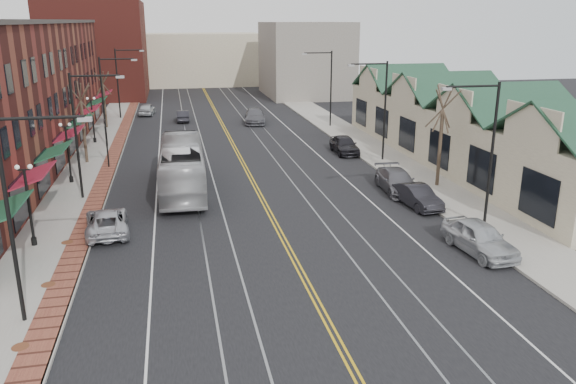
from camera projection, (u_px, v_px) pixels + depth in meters
name	position (u px, v px, depth m)	size (l,w,h in m)	color
ground	(313.00, 295.00, 23.95)	(160.00, 160.00, 0.00)	black
sidewalk_left	(83.00, 182.00, 40.33)	(4.00, 120.00, 0.15)	gray
sidewalk_right	(397.00, 166.00, 44.98)	(4.00, 120.00, 0.15)	gray
building_right	(468.00, 135.00, 45.48)	(8.00, 36.00, 4.60)	#B4A88A
backdrop_left	(97.00, 50.00, 84.35)	(14.00, 18.00, 14.00)	maroon
backdrop_mid	(200.00, 59.00, 102.22)	(22.00, 14.00, 9.00)	#B4A88A
backdrop_right	(305.00, 59.00, 86.10)	(12.00, 16.00, 11.00)	slate
streetlight_l_0	(20.00, 199.00, 20.34)	(3.33, 0.25, 8.00)	black
streetlight_l_1	(82.00, 123.00, 35.32)	(3.33, 0.25, 8.00)	black
streetlight_l_2	(107.00, 93.00, 50.30)	(3.33, 0.25, 8.00)	black
streetlight_l_3	(121.00, 76.00, 65.29)	(3.33, 0.25, 8.00)	black
streetlight_r_0	(486.00, 141.00, 30.23)	(3.33, 0.25, 8.00)	black
streetlight_r_1	(380.00, 101.00, 45.21)	(3.33, 0.25, 8.00)	black
streetlight_r_2	(327.00, 81.00, 60.19)	(3.33, 0.25, 8.00)	black
lamppost_l_1	(29.00, 207.00, 28.32)	(0.84, 0.28, 4.27)	black
lamppost_l_2	(68.00, 154.00, 39.56)	(0.84, 0.28, 4.27)	black
lamppost_l_3	(93.00, 121.00, 52.67)	(0.84, 0.28, 4.27)	black
tree_left_near	(83.00, 121.00, 44.85)	(1.78, 1.37, 6.48)	#382B21
tree_left_far	(104.00, 98.00, 59.90)	(1.66, 1.28, 6.02)	#382B21
tree_right_mid	(441.00, 135.00, 38.38)	(1.90, 1.46, 6.93)	#382B21
manhole_near	(20.00, 347.00, 19.87)	(0.60, 0.60, 0.02)	#592D19
manhole_mid	(48.00, 285.00, 24.55)	(0.60, 0.60, 0.02)	#592D19
manhole_far	(67.00, 242.00, 29.23)	(0.60, 0.60, 0.02)	#592D19
traffic_signal	(106.00, 139.00, 43.68)	(0.18, 0.15, 3.80)	black
transit_bus	(182.00, 167.00, 38.26)	(2.82, 12.05, 3.36)	#B4B4B6
parked_suv	(107.00, 222.00, 30.74)	(2.21, 4.80, 1.33)	#B7B9BF
parked_car_a	(480.00, 238.00, 28.11)	(1.91, 4.74, 1.62)	#B4B8BC
parked_car_b	(418.00, 196.00, 35.08)	(1.46, 4.20, 1.38)	black
parked_car_c	(397.00, 181.00, 38.20)	(2.09, 5.13, 1.49)	slate
parked_car_d	(344.00, 145.00, 49.22)	(1.85, 4.61, 1.57)	black
distant_car_left	(183.00, 116.00, 64.83)	(1.36, 3.91, 1.29)	#232228
distant_car_right	(255.00, 116.00, 63.80)	(2.26, 5.57, 1.62)	#57575E
distant_car_far	(147.00, 109.00, 69.23)	(1.71, 4.24, 1.45)	#B6BABD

